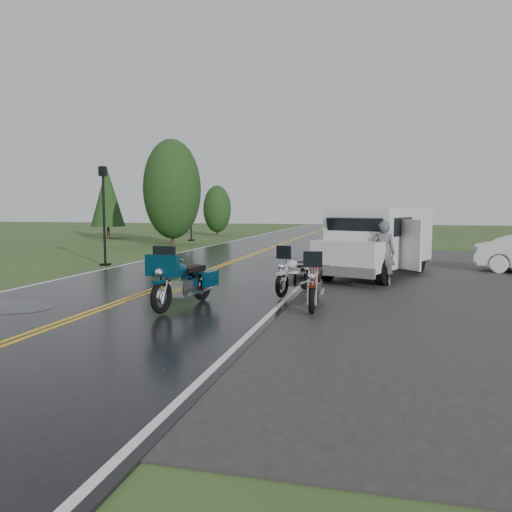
{
  "coord_description": "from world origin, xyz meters",
  "views": [
    {
      "loc": [
        6.05,
        -10.89,
        2.28
      ],
      "look_at": [
        2.8,
        2.0,
        1.0
      ],
      "focal_mm": 35.0,
      "sensor_mm": 36.0,
      "label": 1
    }
  ],
  "objects_px": {
    "lamp_post_near_left": "(104,216)",
    "motorcycle_teal": "(161,283)",
    "person_at_van": "(383,254)",
    "van_white": "(327,244)",
    "motorcycle_silver": "(282,275)",
    "motorcycle_red": "(312,287)",
    "lamp_post_far_left": "(191,209)"
  },
  "relations": [
    {
      "from": "motorcycle_red",
      "to": "lamp_post_far_left",
      "type": "distance_m",
      "value": 25.14
    },
    {
      "from": "van_white",
      "to": "lamp_post_near_left",
      "type": "bearing_deg",
      "value": -172.88
    },
    {
      "from": "motorcycle_silver",
      "to": "van_white",
      "type": "height_order",
      "value": "van_white"
    },
    {
      "from": "motorcycle_teal",
      "to": "motorcycle_silver",
      "type": "distance_m",
      "value": 3.24
    },
    {
      "from": "motorcycle_teal",
      "to": "lamp_post_far_left",
      "type": "height_order",
      "value": "lamp_post_far_left"
    },
    {
      "from": "motorcycle_red",
      "to": "motorcycle_silver",
      "type": "distance_m",
      "value": 2.02
    },
    {
      "from": "van_white",
      "to": "lamp_post_far_left",
      "type": "xyz_separation_m",
      "value": [
        -11.24,
        17.01,
        1.05
      ]
    },
    {
      "from": "motorcycle_teal",
      "to": "person_at_van",
      "type": "relative_size",
      "value": 1.28
    },
    {
      "from": "motorcycle_teal",
      "to": "motorcycle_silver",
      "type": "bearing_deg",
      "value": 58.46
    },
    {
      "from": "motorcycle_teal",
      "to": "person_at_van",
      "type": "xyz_separation_m",
      "value": [
        4.52,
        5.37,
        0.23
      ]
    },
    {
      "from": "motorcycle_red",
      "to": "motorcycle_silver",
      "type": "xyz_separation_m",
      "value": [
        -0.99,
        1.76,
        -0.01
      ]
    },
    {
      "from": "lamp_post_near_left",
      "to": "motorcycle_silver",
      "type": "bearing_deg",
      "value": -34.23
    },
    {
      "from": "motorcycle_silver",
      "to": "van_white",
      "type": "distance_m",
      "value": 3.65
    },
    {
      "from": "lamp_post_near_left",
      "to": "lamp_post_far_left",
      "type": "bearing_deg",
      "value": 98.52
    },
    {
      "from": "motorcycle_silver",
      "to": "person_at_van",
      "type": "bearing_deg",
      "value": 63.3
    },
    {
      "from": "van_white",
      "to": "lamp_post_near_left",
      "type": "height_order",
      "value": "lamp_post_near_left"
    },
    {
      "from": "motorcycle_red",
      "to": "motorcycle_silver",
      "type": "relative_size",
      "value": 1.02
    },
    {
      "from": "motorcycle_teal",
      "to": "lamp_post_far_left",
      "type": "distance_m",
      "value": 24.55
    },
    {
      "from": "motorcycle_silver",
      "to": "motorcycle_teal",
      "type": "bearing_deg",
      "value": -117.18
    },
    {
      "from": "person_at_van",
      "to": "motorcycle_red",
      "type": "bearing_deg",
      "value": 72.59
    },
    {
      "from": "person_at_van",
      "to": "lamp_post_near_left",
      "type": "relative_size",
      "value": 0.48
    },
    {
      "from": "motorcycle_teal",
      "to": "person_at_van",
      "type": "distance_m",
      "value": 7.02
    },
    {
      "from": "motorcycle_teal",
      "to": "lamp_post_far_left",
      "type": "xyz_separation_m",
      "value": [
        -8.4,
        23.02,
        1.49
      ]
    },
    {
      "from": "van_white",
      "to": "person_at_van",
      "type": "relative_size",
      "value": 3.11
    },
    {
      "from": "motorcycle_teal",
      "to": "van_white",
      "type": "distance_m",
      "value": 6.65
    },
    {
      "from": "motorcycle_red",
      "to": "person_at_van",
      "type": "relative_size",
      "value": 1.16
    },
    {
      "from": "motorcycle_red",
      "to": "lamp_post_far_left",
      "type": "xyz_separation_m",
      "value": [
        -11.49,
        22.31,
        1.56
      ]
    },
    {
      "from": "lamp_post_near_left",
      "to": "motorcycle_teal",
      "type": "bearing_deg",
      "value": -52.68
    },
    {
      "from": "person_at_van",
      "to": "van_white",
      "type": "bearing_deg",
      "value": -20.87
    },
    {
      "from": "motorcycle_red",
      "to": "motorcycle_teal",
      "type": "bearing_deg",
      "value": -171.02
    },
    {
      "from": "motorcycle_red",
      "to": "motorcycle_silver",
      "type": "height_order",
      "value": "motorcycle_red"
    },
    {
      "from": "motorcycle_silver",
      "to": "van_white",
      "type": "xyz_separation_m",
      "value": [
        0.74,
        3.54,
        0.52
      ]
    }
  ]
}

